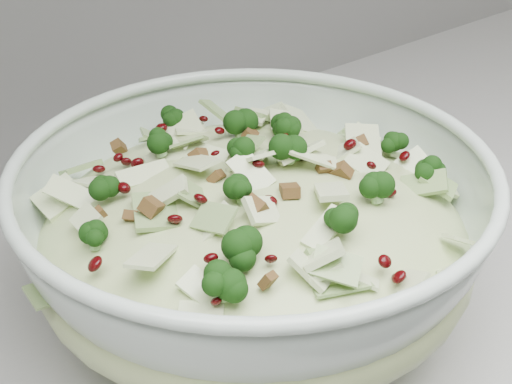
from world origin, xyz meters
The scene contains 2 objects.
mixing_bowl centered at (0.24, 1.61, 0.98)m, with size 0.45×0.45×0.15m.
salad centered at (0.24, 1.61, 1.00)m, with size 0.48×0.48×0.15m.
Camera 1 is at (-0.06, 1.24, 1.31)m, focal length 50.00 mm.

